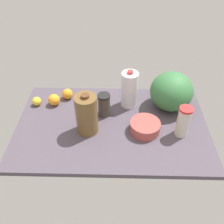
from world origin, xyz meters
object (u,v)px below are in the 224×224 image
Objects in this scene: shaker_bottle at (104,105)px; orange_far_back at (68,94)px; watermelon at (171,91)px; lemon_loose at (37,101)px; chocolate_milk_jug at (87,114)px; tumbler_cup at (183,122)px; mixing_bowl at (145,127)px; milk_jug at (129,90)px; orange_beside_bowl at (54,100)px.

shaker_bottle is 31.79cm from orange_far_back.
watermelon reaches higher than lemon_loose.
watermelon is (-43.69, -9.32, 4.56)cm from shaker_bottle.
shaker_bottle is 0.59× the size of chocolate_milk_jug.
tumbler_cup is 2.75× the size of orange_far_back.
watermelon is at bearing -82.96° from tumbler_cup.
chocolate_milk_jug is at bearing 57.59° from shaker_bottle.
mixing_bowl is 3.03× the size of lemon_loose.
lemon_loose is at bearing 21.64° from orange_far_back.
mixing_bowl is 75.79cm from lemon_loose.
watermelon is at bearing 177.07° from milk_jug.
milk_jug reaches higher than shaker_bottle.
milk_jug reaches higher than tumbler_cup.
orange_beside_bowl reaches higher than lemon_loose.
lemon_loose is at bearing -10.83° from shaker_bottle.
mixing_bowl is 0.68× the size of milk_jug.
milk_jug is at bearing -178.77° from orange_beside_bowl.
chocolate_milk_jug reaches higher than orange_far_back.
lemon_loose is (37.23, -23.61, -9.81)cm from chocolate_milk_jug.
chocolate_milk_jug is 56.33cm from tumbler_cup.
chocolate_milk_jug reaches higher than tumbler_cup.
orange_far_back is (26.62, -16.81, -4.37)cm from shaker_bottle.
mixing_bowl is 0.66× the size of watermelon.
milk_jug reaches higher than orange_beside_bowl.
lemon_loose is at bearing 0.26° from watermelon.
chocolate_milk_jug is at bearing 0.14° from mixing_bowl.
mixing_bowl is at bearing 52.75° from watermelon.
lemon_loose is 11.92cm from orange_beside_bowl.
lemon_loose is (46.56, -8.90, -5.03)cm from shaker_bottle.
tumbler_cup is 41.13cm from milk_jug.
watermelon is at bearing -179.74° from lemon_loose.
mixing_bowl is at bearing 148.91° from orange_far_back.
shaker_bottle is at bearing 12.04° from watermelon.
mixing_bowl is 0.67× the size of chocolate_milk_jug.
tumbler_cup reaches higher than orange_far_back.
orange_beside_bowl is (-11.86, -0.72, 0.93)cm from lemon_loose.
orange_far_back reaches higher than lemon_loose.
tumbler_cup is 81.05cm from orange_far_back.
orange_beside_bowl is at bearing -15.50° from shaker_bottle.
milk_jug is at bearing -178.35° from lemon_loose.
tumbler_cup is 3.35× the size of lemon_loose.
tumbler_cup is at bearing 162.14° from orange_beside_bowl.
watermelon reaches higher than orange_far_back.
shaker_bottle is 2.65× the size of lemon_loose.
milk_jug is (30.58, -27.39, 2.49)cm from tumbler_cup.
lemon_loose is (62.88, 1.81, -9.66)cm from milk_jug.
orange_far_back is 1.22× the size of lemon_loose.
milk_jug reaches higher than mixing_bowl.
shaker_bottle reaches higher than lemon_loose.
watermelon is 1.02× the size of chocolate_milk_jug.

